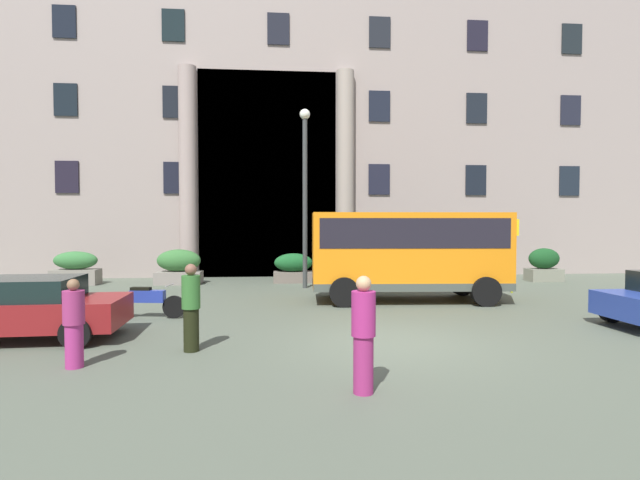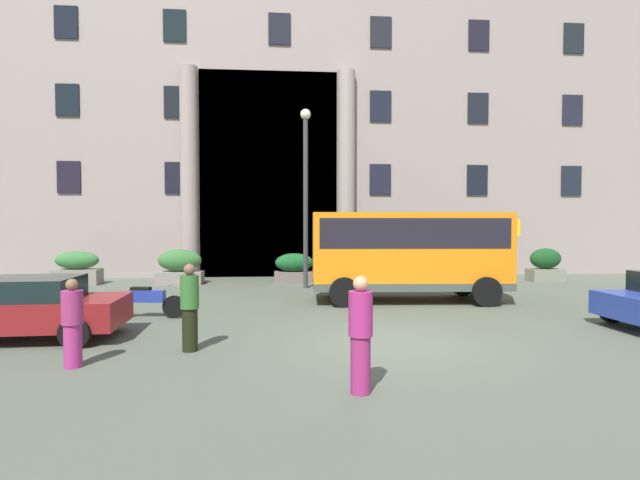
{
  "view_description": "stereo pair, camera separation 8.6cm",
  "coord_description": "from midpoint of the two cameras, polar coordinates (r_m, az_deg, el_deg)",
  "views": [
    {
      "loc": [
        -2.43,
        -9.96,
        2.53
      ],
      "look_at": [
        -1.17,
        4.57,
        2.02
      ],
      "focal_mm": 27.35,
      "sensor_mm": 36.0,
      "label": 1
    },
    {
      "loc": [
        -2.34,
        -9.97,
        2.53
      ],
      "look_at": [
        -1.17,
        4.57,
        2.02
      ],
      "focal_mm": 27.35,
      "sensor_mm": 36.0,
      "label": 2
    }
  ],
  "objects": [
    {
      "name": "lamppost_plaza_centre",
      "position": [
        18.94,
        -1.57,
        6.66
      ],
      "size": [
        0.4,
        0.4,
        6.91
      ],
      "color": "#373B3A",
      "rests_on": "ground_plane"
    },
    {
      "name": "hedge_planter_far_west",
      "position": [
        21.05,
        -15.97,
        -3.08
      ],
      "size": [
        1.86,
        1.0,
        1.44
      ],
      "color": "gray",
      "rests_on": "ground_plane"
    },
    {
      "name": "bus_stop_sign",
      "position": [
        18.9,
        21.82,
        -0.81
      ],
      "size": [
        0.44,
        0.08,
        2.67
      ],
      "color": "#949D15",
      "rests_on": "ground_plane"
    },
    {
      "name": "pedestrian_woman_with_bag",
      "position": [
        9.63,
        -26.75,
        -8.68
      ],
      "size": [
        0.36,
        0.36,
        1.56
      ],
      "rotation": [
        0.0,
        0.0,
        1.55
      ],
      "color": "#9F2B70",
      "rests_on": "ground_plane"
    },
    {
      "name": "motorcycle_near_kerb",
      "position": [
        13.86,
        -19.52,
        -6.7
      ],
      "size": [
        2.03,
        0.57,
        0.89
      ],
      "rotation": [
        0.0,
        0.0,
        -0.15
      ],
      "color": "black",
      "rests_on": "ground_plane"
    },
    {
      "name": "office_building_facade",
      "position": [
        28.67,
        0.34,
        18.06
      ],
      "size": [
        41.66,
        9.66,
        20.93
      ],
      "color": "gray",
      "rests_on": "ground_plane"
    },
    {
      "name": "pedestrian_child_trailing",
      "position": [
        9.99,
        -14.76,
        -7.6
      ],
      "size": [
        0.36,
        0.36,
        1.73
      ],
      "rotation": [
        0.0,
        0.0,
        4.28
      ],
      "color": "black",
      "rests_on": "ground_plane"
    },
    {
      "name": "hedge_planter_entrance_left",
      "position": [
        20.79,
        -2.91,
        -3.33
      ],
      "size": [
        1.69,
        0.85,
        1.24
      ],
      "color": "#6A6056",
      "rests_on": "ground_plane"
    },
    {
      "name": "orange_minibus",
      "position": [
        16.04,
        10.43,
        -1.01
      ],
      "size": [
        6.28,
        2.84,
        2.85
      ],
      "rotation": [
        0.0,
        0.0,
        -0.06
      ],
      "color": "orange",
      "rests_on": "ground_plane"
    },
    {
      "name": "pedestrian_man_crossing",
      "position": [
        7.35,
        5.1,
        -10.91
      ],
      "size": [
        0.36,
        0.36,
        1.75
      ],
      "rotation": [
        0.0,
        0.0,
        2.58
      ],
      "color": "#932662",
      "rests_on": "ground_plane"
    },
    {
      "name": "ground_plane",
      "position": [
        10.57,
        8.78,
        -12.19
      ],
      "size": [
        80.0,
        64.0,
        0.12
      ],
      "primitive_type": "cube",
      "color": "#4F594A"
    },
    {
      "name": "hedge_planter_entrance_right",
      "position": [
        22.35,
        -26.44,
        -3.0
      ],
      "size": [
        1.82,
        0.85,
        1.37
      ],
      "color": "gray",
      "rests_on": "ground_plane"
    },
    {
      "name": "parked_estate_mid",
      "position": [
        12.44,
        -31.56,
        -6.74
      ],
      "size": [
        4.36,
        2.16,
        1.35
      ],
      "rotation": [
        0.0,
        0.0,
        0.04
      ],
      "color": "maroon",
      "rests_on": "ground_plane"
    },
    {
      "name": "hedge_planter_far_east",
      "position": [
        23.29,
        24.97,
        -2.71
      ],
      "size": [
        1.42,
        0.83,
        1.44
      ],
      "color": "gray",
      "rests_on": "ground_plane"
    },
    {
      "name": "hedge_planter_east",
      "position": [
        20.63,
        6.95,
        -2.95
      ],
      "size": [
        2.09,
        0.82,
        1.56
      ],
      "color": "slate",
      "rests_on": "ground_plane"
    }
  ]
}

